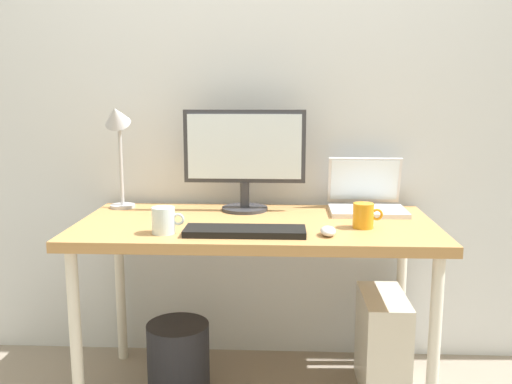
# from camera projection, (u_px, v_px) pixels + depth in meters

# --- Properties ---
(back_wall) EXTENTS (4.40, 0.04, 2.60)m
(back_wall) POSITION_uv_depth(u_px,v_px,m) (260.00, 80.00, 2.53)
(back_wall) COLOR silver
(back_wall) RESTS_ON ground_plane
(desk) EXTENTS (1.42, 0.69, 0.74)m
(desk) POSITION_uv_depth(u_px,v_px,m) (256.00, 237.00, 2.24)
(desk) COLOR #B7844C
(desk) RESTS_ON ground_plane
(monitor) EXTENTS (0.52, 0.20, 0.44)m
(monitor) POSITION_uv_depth(u_px,v_px,m) (245.00, 154.00, 2.40)
(monitor) COLOR #333338
(monitor) RESTS_ON desk
(laptop) EXTENTS (0.32, 0.28, 0.23)m
(laptop) POSITION_uv_depth(u_px,v_px,m) (366.00, 198.00, 2.43)
(laptop) COLOR silver
(laptop) RESTS_ON desk
(desk_lamp) EXTENTS (0.11, 0.16, 0.47)m
(desk_lamp) POSITION_uv_depth(u_px,v_px,m) (117.00, 132.00, 2.41)
(desk_lamp) COLOR #B2B2B7
(desk_lamp) RESTS_ON desk
(keyboard) EXTENTS (0.44, 0.14, 0.02)m
(keyboard) POSITION_uv_depth(u_px,v_px,m) (245.00, 231.00, 2.03)
(keyboard) COLOR black
(keyboard) RESTS_ON desk
(mouse) EXTENTS (0.06, 0.09, 0.03)m
(mouse) POSITION_uv_depth(u_px,v_px,m) (328.00, 231.00, 2.01)
(mouse) COLOR silver
(mouse) RESTS_ON desk
(coffee_mug) EXTENTS (0.11, 0.08, 0.10)m
(coffee_mug) POSITION_uv_depth(u_px,v_px,m) (364.00, 216.00, 2.12)
(coffee_mug) COLOR orange
(coffee_mug) RESTS_ON desk
(glass_cup) EXTENTS (0.12, 0.08, 0.10)m
(glass_cup) POSITION_uv_depth(u_px,v_px,m) (164.00, 220.00, 2.04)
(glass_cup) COLOR silver
(glass_cup) RESTS_ON desk
(computer_tower) EXTENTS (0.18, 0.36, 0.42)m
(computer_tower) POSITION_uv_depth(u_px,v_px,m) (382.00, 343.00, 2.35)
(computer_tower) COLOR silver
(computer_tower) RESTS_ON ground_plane
(wastebasket) EXTENTS (0.26, 0.26, 0.30)m
(wastebasket) POSITION_uv_depth(u_px,v_px,m) (178.00, 358.00, 2.34)
(wastebasket) COLOR #232328
(wastebasket) RESTS_ON ground_plane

